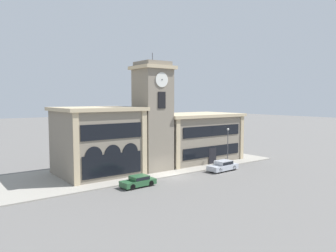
{
  "coord_description": "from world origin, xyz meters",
  "views": [
    {
      "loc": [
        -25.34,
        -32.74,
        9.96
      ],
      "look_at": [
        1.06,
        2.55,
        6.3
      ],
      "focal_mm": 35.0,
      "sensor_mm": 36.0,
      "label": 1
    }
  ],
  "objects_px": {
    "parked_car_near": "(138,181)",
    "bollard": "(226,162)",
    "street_lamp": "(228,140)",
    "parked_car_mid": "(223,165)"
  },
  "relations": [
    {
      "from": "street_lamp",
      "to": "parked_car_mid",
      "type": "bearing_deg",
      "value": -145.96
    },
    {
      "from": "parked_car_mid",
      "to": "bollard",
      "type": "bearing_deg",
      "value": -145.89
    },
    {
      "from": "street_lamp",
      "to": "parked_car_near",
      "type": "bearing_deg",
      "value": -172.52
    },
    {
      "from": "parked_car_mid",
      "to": "bollard",
      "type": "xyz_separation_m",
      "value": [
        2.49,
        1.85,
        -0.08
      ]
    },
    {
      "from": "parked_car_near",
      "to": "street_lamp",
      "type": "relative_size",
      "value": 0.75
    },
    {
      "from": "parked_car_mid",
      "to": "street_lamp",
      "type": "height_order",
      "value": "street_lamp"
    },
    {
      "from": "parked_car_near",
      "to": "bollard",
      "type": "height_order",
      "value": "parked_car_near"
    },
    {
      "from": "parked_car_near",
      "to": "bollard",
      "type": "bearing_deg",
      "value": -175.98
    },
    {
      "from": "parked_car_near",
      "to": "street_lamp",
      "type": "height_order",
      "value": "street_lamp"
    },
    {
      "from": "street_lamp",
      "to": "bollard",
      "type": "xyz_separation_m",
      "value": [
        -0.83,
        -0.39,
        -3.1
      ]
    }
  ]
}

